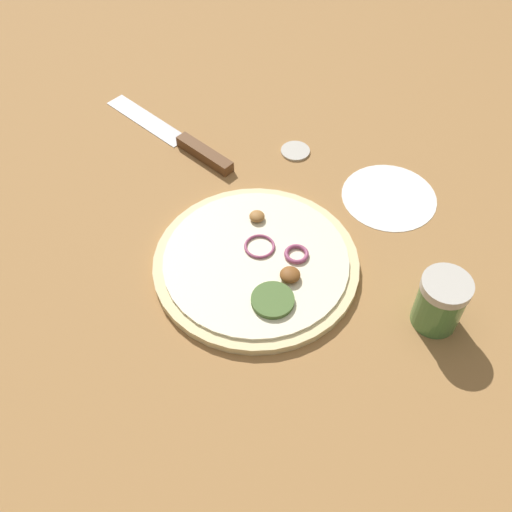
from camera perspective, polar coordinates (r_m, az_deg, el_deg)
ground_plane at (r=0.81m, az=0.00°, el=-0.98°), size 3.00×3.00×0.00m
pizza at (r=0.81m, az=0.07°, el=-0.67°), size 0.28×0.28×0.03m
knife at (r=0.99m, az=-6.47°, el=10.52°), size 0.06×0.28×0.02m
spice_jar at (r=0.76m, az=17.15°, el=-4.19°), size 0.06×0.06×0.08m
loose_cap at (r=0.98m, az=3.78°, el=10.03°), size 0.05×0.05×0.01m
flour_patch at (r=0.92m, az=12.55°, el=5.53°), size 0.14×0.14×0.00m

